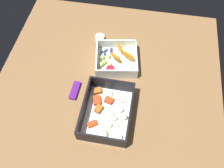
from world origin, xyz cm
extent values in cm
cube|color=brown|center=(0.00, 0.00, 1.00)|extent=(80.00, 80.00, 2.00)
cube|color=white|center=(-12.33, -1.82, 2.30)|extent=(20.44, 15.64, 0.60)
cube|color=black|center=(-22.17, -1.71, 5.46)|extent=(0.76, 15.43, 5.71)
cube|color=black|center=(-2.49, -1.92, 5.46)|extent=(0.76, 15.43, 5.71)
cube|color=black|center=(-12.25, 5.59, 5.46)|extent=(19.08, 0.80, 5.71)
cube|color=black|center=(-12.41, -9.23, 5.46)|extent=(19.08, 0.80, 5.71)
ellipsoid|color=beige|center=(-12.64, -7.18, 3.60)|extent=(2.91, 3.40, 1.43)
ellipsoid|color=beige|center=(-6.93, -5.71, 3.32)|extent=(2.21, 2.49, 1.03)
ellipsoid|color=beige|center=(-19.39, -2.32, 3.53)|extent=(3.22, 2.90, 1.33)
ellipsoid|color=beige|center=(-16.22, -3.47, 3.33)|extent=(2.38, 1.94, 1.04)
ellipsoid|color=beige|center=(-13.82, -4.38, 3.51)|extent=(2.69, 3.09, 1.29)
ellipsoid|color=beige|center=(-19.69, -6.86, 3.48)|extent=(2.22, 2.80, 1.25)
ellipsoid|color=beige|center=(-10.42, -6.07, 3.41)|extent=(2.77, 2.81, 1.16)
ellipsoid|color=beige|center=(-4.41, -1.57, 3.35)|extent=(2.60, 2.42, 1.07)
cube|color=red|center=(-8.33, 2.39, 3.33)|extent=(3.87, 3.32, 1.47)
cube|color=#AD5B1E|center=(-11.40, 1.21, 3.47)|extent=(3.24, 2.89, 1.74)
cube|color=red|center=(-16.82, 2.24, 3.16)|extent=(3.23, 3.59, 1.12)
cube|color=#AD5B1E|center=(-4.79, 3.01, 3.43)|extent=(2.99, 3.36, 1.66)
cube|color=red|center=(-7.59, -1.62, 3.38)|extent=(2.82, 3.27, 1.56)
cube|color=#387A33|center=(-12.59, -4.01, 2.70)|extent=(0.60, 0.40, 0.20)
cube|color=#387A33|center=(-12.30, -4.38, 2.70)|extent=(0.60, 0.40, 0.20)
cube|color=#387A33|center=(-9.85, -6.48, 2.70)|extent=(0.60, 0.40, 0.20)
cube|color=#387A33|center=(-15.87, -6.20, 2.70)|extent=(0.60, 0.40, 0.20)
cube|color=silver|center=(9.43, -1.40, 2.30)|extent=(16.73, 17.21, 0.60)
cube|color=silver|center=(2.59, -2.53, 4.70)|extent=(3.05, 14.94, 4.20)
cube|color=silver|center=(16.28, -0.27, 4.70)|extent=(3.05, 14.94, 4.20)
cube|color=silver|center=(8.25, 5.73, 4.70)|extent=(13.20, 2.76, 4.20)
cube|color=silver|center=(10.61, -8.52, 4.70)|extent=(13.20, 2.76, 4.20)
ellipsoid|color=orange|center=(9.60, -1.05, 5.18)|extent=(5.74, 6.03, 4.96)
ellipsoid|color=orange|center=(10.73, -5.63, 5.38)|extent=(4.92, 5.98, 5.36)
ellipsoid|color=orange|center=(13.93, -2.12, 4.87)|extent=(5.10, 4.69, 4.33)
cube|color=#F4EACC|center=(5.19, -3.19, 3.53)|extent=(2.55, 3.26, 1.86)
cube|color=#F4EACC|center=(6.27, -5.89, 3.46)|extent=(2.36, 3.02, 1.72)
sphere|color=#9ECC60|center=(7.10, 0.69, 3.37)|extent=(1.54, 1.54, 1.54)
sphere|color=#9ECC60|center=(10.93, 1.65, 3.32)|extent=(1.44, 1.44, 1.44)
sphere|color=#9ECC60|center=(9.92, 4.03, 3.41)|extent=(1.61, 1.61, 1.61)
sphere|color=#9ECC60|center=(7.83, 2.97, 3.51)|extent=(1.83, 1.83, 1.83)
sphere|color=#9ECC60|center=(6.56, 3.82, 3.51)|extent=(1.81, 1.81, 1.81)
cone|color=red|center=(4.33, 0.13, 3.79)|extent=(2.98, 2.98, 2.38)
sphere|color=navy|center=(12.86, 4.89, 3.18)|extent=(1.15, 1.15, 1.15)
sphere|color=navy|center=(11.85, 3.49, 3.16)|extent=(1.11, 1.11, 1.11)
sphere|color=navy|center=(14.13, 3.08, 3.05)|extent=(0.91, 0.91, 0.91)
sphere|color=navy|center=(14.61, 1.39, 3.17)|extent=(1.14, 1.14, 1.14)
sphere|color=navy|center=(13.44, 1.31, 3.17)|extent=(1.14, 1.14, 1.14)
sphere|color=navy|center=(13.20, 3.66, 3.15)|extent=(1.10, 1.10, 1.10)
cube|color=#51197A|center=(-5.38, 10.84, 2.60)|extent=(7.09, 2.68, 1.20)
cylinder|color=white|center=(19.91, 7.02, 2.87)|extent=(3.72, 3.72, 1.75)
camera|label=1|loc=(-44.18, -8.93, 74.44)|focal=38.21mm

